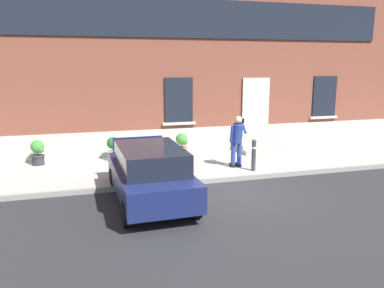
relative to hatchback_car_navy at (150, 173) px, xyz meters
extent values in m
plane|color=#232326|center=(2.10, 0.19, -0.79)|extent=(80.00, 80.00, 0.00)
cube|color=#99968E|center=(2.10, 2.99, -0.71)|extent=(24.00, 3.60, 0.15)
cube|color=gray|center=(2.10, 1.13, -0.71)|extent=(24.00, 0.12, 0.15)
cube|color=brown|center=(2.10, 5.49, 2.96)|extent=(24.00, 1.40, 7.50)
cube|color=#BCB7A8|center=(2.10, 4.77, -0.24)|extent=(24.00, 0.08, 1.10)
cube|color=#1E472D|center=(5.15, 4.76, 1.05)|extent=(1.00, 0.08, 2.10)
cube|color=#BCB7A8|center=(5.15, 4.74, 1.10)|extent=(1.16, 0.06, 2.24)
cube|color=black|center=(1.95, 4.76, 1.41)|extent=(1.10, 0.06, 1.70)
cube|color=#BCB7A8|center=(1.95, 4.73, 0.51)|extent=(1.30, 0.12, 0.10)
cube|color=black|center=(8.35, 4.76, 1.41)|extent=(1.10, 0.06, 1.70)
cube|color=#BCB7A8|center=(8.35, 4.73, 0.51)|extent=(1.30, 0.12, 0.10)
cube|color=black|center=(2.10, 4.76, 4.41)|extent=(16.80, 0.06, 1.40)
cube|color=#9E998E|center=(5.15, 3.67, -0.56)|extent=(1.81, 0.32, 0.16)
cube|color=#9E998E|center=(5.15, 3.99, -0.48)|extent=(1.81, 0.32, 0.32)
cube|color=#9E998E|center=(5.15, 4.31, -0.40)|extent=(1.81, 0.32, 0.48)
cube|color=#9E998E|center=(5.15, 4.63, -0.32)|extent=(1.81, 0.32, 0.64)
cube|color=#161E4C|center=(0.00, 0.02, -0.17)|extent=(1.86, 4.05, 0.64)
cube|color=black|center=(0.00, -0.13, 0.43)|extent=(1.61, 2.44, 0.56)
cube|color=black|center=(-0.06, 2.03, -0.39)|extent=(1.66, 0.15, 0.20)
cube|color=yellow|center=(-0.06, 2.03, -0.21)|extent=(0.52, 0.03, 0.12)
cube|color=#B21414|center=(-0.81, 2.01, 0.05)|extent=(0.16, 0.04, 0.18)
cube|color=#B21414|center=(0.70, 2.05, 0.05)|extent=(0.16, 0.04, 0.18)
cube|color=#161E4C|center=(-0.05, 1.77, 0.33)|extent=(1.49, 0.10, 0.60)
cylinder|color=black|center=(-0.76, -1.40, -0.49)|extent=(0.22, 0.61, 0.60)
cylinder|color=black|center=(0.83, -1.36, -0.49)|extent=(0.22, 0.61, 0.60)
cylinder|color=black|center=(-0.84, 1.40, -0.49)|extent=(0.22, 0.61, 0.60)
cylinder|color=black|center=(0.75, 1.44, -0.49)|extent=(0.22, 0.61, 0.60)
cylinder|color=#333338|center=(3.64, 1.54, -0.16)|extent=(0.14, 0.14, 0.95)
sphere|color=#333338|center=(3.64, 1.54, 0.33)|extent=(0.15, 0.15, 0.15)
cylinder|color=silver|center=(3.64, 1.54, 0.13)|extent=(0.15, 0.15, 0.06)
cylinder|color=#333338|center=(-0.28, 1.54, -0.16)|extent=(0.14, 0.14, 0.95)
sphere|color=#333338|center=(-0.28, 1.54, 0.33)|extent=(0.15, 0.15, 0.15)
cylinder|color=silver|center=(-0.28, 1.54, 0.13)|extent=(0.15, 0.15, 0.06)
cylinder|color=navy|center=(3.17, 2.14, -0.19)|extent=(0.15, 0.15, 0.82)
cube|color=black|center=(3.17, 2.20, -0.59)|extent=(0.12, 0.28, 0.10)
cylinder|color=navy|center=(3.39, 2.14, -0.19)|extent=(0.15, 0.15, 0.82)
cube|color=black|center=(3.39, 2.20, -0.59)|extent=(0.12, 0.28, 0.10)
cylinder|color=navy|center=(3.28, 2.08, 0.53)|extent=(0.34, 0.44, 0.67)
sphere|color=tan|center=(3.28, 2.00, 0.97)|extent=(0.22, 0.22, 0.22)
sphere|color=silver|center=(3.28, 2.00, 1.00)|extent=(0.21, 0.21, 0.21)
cylinder|color=navy|center=(3.06, 2.04, 0.51)|extent=(0.09, 0.19, 0.57)
cylinder|color=navy|center=(3.48, 2.04, 0.73)|extent=(0.09, 0.42, 0.42)
cube|color=black|center=(3.43, 1.98, 0.95)|extent=(0.07, 0.02, 0.15)
cylinder|color=#2D2D30|center=(-3.16, 4.24, -0.47)|extent=(0.40, 0.40, 0.34)
cylinder|color=#2D2D30|center=(-3.16, 4.24, -0.33)|extent=(0.44, 0.44, 0.05)
cylinder|color=#47331E|center=(-3.16, 4.24, -0.18)|extent=(0.04, 0.04, 0.24)
sphere|color=#387F33|center=(-3.16, 4.24, 0.00)|extent=(0.44, 0.44, 0.44)
sphere|color=#387F33|center=(-3.06, 4.19, -0.10)|extent=(0.24, 0.24, 0.24)
cylinder|color=beige|center=(-0.63, 4.15, -0.47)|extent=(0.40, 0.40, 0.34)
cylinder|color=beige|center=(-0.63, 4.15, -0.33)|extent=(0.44, 0.44, 0.05)
cylinder|color=#47331E|center=(-0.63, 4.15, -0.18)|extent=(0.04, 0.04, 0.24)
sphere|color=#1E5628|center=(-0.63, 4.15, 0.00)|extent=(0.44, 0.44, 0.44)
sphere|color=#1E5628|center=(-0.53, 4.10, -0.10)|extent=(0.24, 0.24, 0.24)
cylinder|color=#B25B38|center=(1.91, 4.19, -0.47)|extent=(0.40, 0.40, 0.34)
cylinder|color=#B25B38|center=(1.91, 4.19, -0.33)|extent=(0.44, 0.44, 0.05)
cylinder|color=#47331E|center=(1.91, 4.19, -0.18)|extent=(0.04, 0.04, 0.24)
sphere|color=#387F33|center=(1.91, 4.19, 0.00)|extent=(0.44, 0.44, 0.44)
sphere|color=#387F33|center=(2.01, 4.14, -0.10)|extent=(0.24, 0.24, 0.24)
camera|label=1|loc=(-1.54, -9.49, 2.76)|focal=35.88mm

